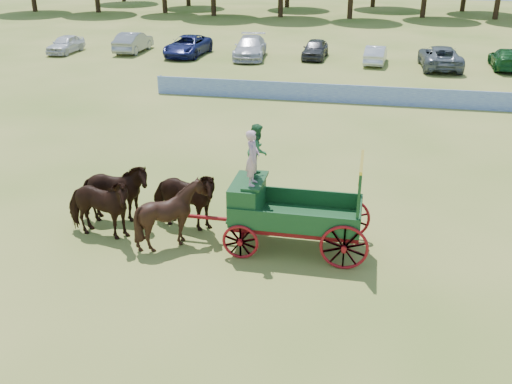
% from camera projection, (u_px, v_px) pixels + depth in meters
% --- Properties ---
extents(ground, '(160.00, 160.00, 0.00)m').
position_uv_depth(ground, '(405.00, 275.00, 16.04)').
color(ground, tan).
rests_on(ground, ground).
extents(horse_lead_left, '(2.55, 1.33, 2.08)m').
position_uv_depth(horse_lead_left, '(98.00, 207.00, 17.64)').
color(horse_lead_left, black).
rests_on(horse_lead_left, ground).
extents(horse_lead_right, '(2.64, 1.60, 2.08)m').
position_uv_depth(horse_lead_right, '(113.00, 193.00, 18.63)').
color(horse_lead_right, black).
rests_on(horse_lead_right, ground).
extents(horse_wheel_left, '(1.97, 1.77, 2.08)m').
position_uv_depth(horse_wheel_left, '(172.00, 214.00, 17.21)').
color(horse_wheel_left, black).
rests_on(horse_wheel_left, ground).
extents(horse_wheel_right, '(2.59, 1.46, 2.08)m').
position_uv_depth(horse_wheel_right, '(184.00, 199.00, 18.19)').
color(horse_wheel_right, black).
rests_on(horse_wheel_right, ground).
extents(farm_dray, '(6.00, 2.00, 3.78)m').
position_uv_depth(farm_dray, '(272.00, 195.00, 16.93)').
color(farm_dray, maroon).
rests_on(farm_dray, ground).
extents(sponsor_banner, '(26.00, 0.08, 1.05)m').
position_uv_depth(sponsor_banner, '(377.00, 95.00, 32.10)').
color(sponsor_banner, '#203DAD').
rests_on(sponsor_banner, ground).
extents(parked_cars, '(41.04, 7.02, 1.64)m').
position_uv_depth(parked_cars, '(312.00, 51.00, 43.40)').
color(parked_cars, silver).
rests_on(parked_cars, ground).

